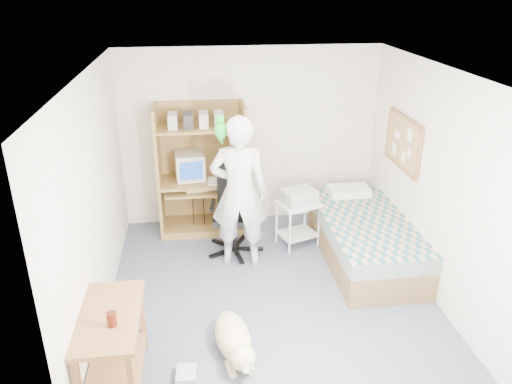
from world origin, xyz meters
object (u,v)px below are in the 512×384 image
(printer_cart, at_px, (298,217))
(side_desk, at_px, (112,340))
(computer_hutch, at_px, (202,174))
(bed, at_px, (365,239))
(office_chair, at_px, (234,221))
(person, at_px, (239,192))
(dog, at_px, (234,340))

(printer_cart, bearing_deg, side_desk, -152.37)
(computer_hutch, bearing_deg, bed, -29.29)
(office_chair, height_order, printer_cart, office_chair)
(computer_hutch, distance_m, person, 1.08)
(side_desk, bearing_deg, dog, 13.92)
(computer_hutch, bearing_deg, printer_cart, -27.51)
(person, xyz_separation_m, dog, (-0.22, -1.69, -0.78))
(person, bearing_deg, side_desk, 64.99)
(bed, xyz_separation_m, printer_cart, (-0.77, 0.48, 0.12))
(office_chair, xyz_separation_m, dog, (-0.18, -2.00, -0.24))
(printer_cart, bearing_deg, bed, -52.23)
(side_desk, distance_m, office_chair, 2.57)
(bed, relative_size, side_desk, 2.02)
(computer_hutch, distance_m, printer_cart, 1.45)
(side_desk, height_order, office_chair, office_chair)
(bed, bearing_deg, computer_hutch, 150.71)
(side_desk, bearing_deg, bed, 32.50)
(computer_hutch, distance_m, office_chair, 0.88)
(side_desk, height_order, dog, side_desk)
(bed, height_order, dog, bed)
(dog, bearing_deg, printer_cart, 54.99)
(printer_cart, bearing_deg, person, -176.78)
(bed, distance_m, dog, 2.38)
(computer_hutch, xyz_separation_m, printer_cart, (1.23, -0.64, -0.41))
(computer_hutch, height_order, printer_cart, computer_hutch)
(bed, relative_size, person, 1.06)
(computer_hutch, xyz_separation_m, bed, (2.00, -1.12, -0.53))
(computer_hutch, relative_size, dog, 1.76)
(side_desk, relative_size, dog, 0.98)
(bed, xyz_separation_m, side_desk, (-2.85, -1.82, 0.21))
(computer_hutch, relative_size, person, 0.94)
(office_chair, bearing_deg, printer_cart, 10.70)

